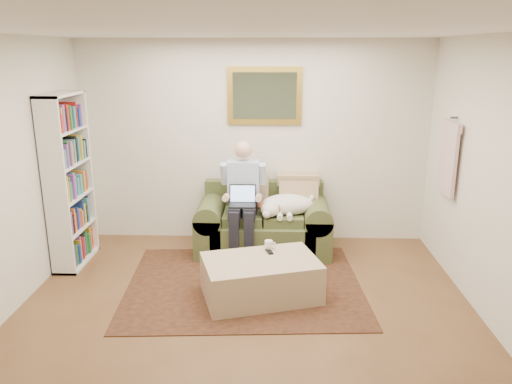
# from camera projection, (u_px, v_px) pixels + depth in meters

# --- Properties ---
(room_shell) EXTENTS (4.51, 5.00, 2.61)m
(room_shell) POSITION_uv_depth(u_px,v_px,m) (244.00, 186.00, 4.39)
(room_shell) COLOR brown
(room_shell) RESTS_ON ground
(rug) EXTENTS (2.62, 2.15, 0.01)m
(rug) POSITION_uv_depth(u_px,v_px,m) (244.00, 284.00, 5.41)
(rug) COLOR black
(rug) RESTS_ON room_shell
(sofa) EXTENTS (1.66, 0.84, 0.99)m
(sofa) POSITION_uv_depth(u_px,v_px,m) (263.00, 228.00, 6.29)
(sofa) COLOR #4E572E
(sofa) RESTS_ON room_shell
(seated_man) EXTENTS (0.55, 0.78, 1.39)m
(seated_man) POSITION_uv_depth(u_px,v_px,m) (243.00, 201.00, 6.04)
(seated_man) COLOR #8CA0D8
(seated_man) RESTS_ON sofa
(laptop) EXTENTS (0.32, 0.25, 0.23)m
(laptop) POSITION_uv_depth(u_px,v_px,m) (242.00, 200.00, 5.97)
(laptop) COLOR black
(laptop) RESTS_ON seated_man
(sleeping_dog) EXTENTS (0.68, 0.43, 0.25)m
(sleeping_dog) POSITION_uv_depth(u_px,v_px,m) (288.00, 204.00, 6.10)
(sleeping_dog) COLOR white
(sleeping_dog) RESTS_ON sofa
(ottoman) EXTENTS (1.30, 1.02, 0.41)m
(ottoman) POSITION_uv_depth(u_px,v_px,m) (261.00, 278.00, 5.09)
(ottoman) COLOR tan
(ottoman) RESTS_ON room_shell
(coffee_mug) EXTENTS (0.08, 0.08, 0.10)m
(coffee_mug) POSITION_uv_depth(u_px,v_px,m) (269.00, 245.00, 5.28)
(coffee_mug) COLOR white
(coffee_mug) RESTS_ON ottoman
(tv_remote) EXTENTS (0.09, 0.16, 0.02)m
(tv_remote) POSITION_uv_depth(u_px,v_px,m) (269.00, 251.00, 5.23)
(tv_remote) COLOR black
(tv_remote) RESTS_ON ottoman
(bookshelf) EXTENTS (0.28, 0.80, 2.00)m
(bookshelf) POSITION_uv_depth(u_px,v_px,m) (68.00, 181.00, 5.74)
(bookshelf) COLOR white
(bookshelf) RESTS_ON room_shell
(wall_mirror) EXTENTS (0.94, 0.04, 0.72)m
(wall_mirror) POSITION_uv_depth(u_px,v_px,m) (265.00, 96.00, 6.25)
(wall_mirror) COLOR gold
(wall_mirror) RESTS_ON room_shell
(hanging_shirt) EXTENTS (0.06, 0.52, 0.90)m
(hanging_shirt) POSITION_uv_depth(u_px,v_px,m) (448.00, 154.00, 5.50)
(hanging_shirt) COLOR beige
(hanging_shirt) RESTS_ON room_shell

